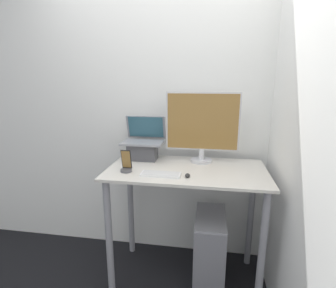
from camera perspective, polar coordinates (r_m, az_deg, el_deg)
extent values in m
cube|color=white|center=(2.24, 5.21, 7.00)|extent=(6.00, 0.05, 2.60)
cube|color=white|center=(1.61, 27.44, 2.84)|extent=(0.05, 6.00, 2.60)
cube|color=beige|center=(1.93, 4.09, -5.63)|extent=(1.15, 0.63, 0.02)
cylinder|color=gray|center=(2.03, -12.68, -19.63)|extent=(0.05, 0.05, 0.91)
cylinder|color=gray|center=(1.95, 19.75, -21.78)|extent=(0.05, 0.05, 0.91)
cylinder|color=gray|center=(2.45, -8.11, -13.23)|extent=(0.05, 0.05, 0.91)
cylinder|color=gray|center=(2.38, 17.55, -14.62)|extent=(0.05, 0.05, 0.91)
cube|color=#4C4C51|center=(2.13, -5.55, -1.65)|extent=(0.23, 0.14, 0.13)
cube|color=gray|center=(2.12, -5.60, 0.28)|extent=(0.33, 0.20, 0.02)
cube|color=gray|center=(2.21, -4.83, 3.68)|extent=(0.33, 0.06, 0.20)
cube|color=#336072|center=(2.21, -4.87, 3.69)|extent=(0.30, 0.05, 0.18)
cylinder|color=silver|center=(2.10, 7.24, -3.57)|extent=(0.17, 0.17, 0.02)
cylinder|color=silver|center=(2.08, 7.28, -2.15)|extent=(0.04, 0.04, 0.09)
cube|color=silver|center=(2.03, 7.51, 4.85)|extent=(0.56, 0.01, 0.45)
cube|color=olive|center=(2.02, 7.50, 4.82)|extent=(0.54, 0.01, 0.42)
cube|color=white|center=(1.79, -1.60, -6.61)|extent=(0.27, 0.10, 0.01)
cube|color=silver|center=(1.79, -1.60, -6.36)|extent=(0.25, 0.09, 0.00)
ellipsoid|color=#262626|center=(1.76, 4.25, -6.84)|extent=(0.03, 0.05, 0.02)
cylinder|color=#4C4C51|center=(1.88, -9.10, -5.71)|extent=(0.08, 0.08, 0.02)
cube|color=black|center=(1.87, -9.05, -3.30)|extent=(0.07, 0.04, 0.14)
cube|color=olive|center=(1.87, -9.10, -3.31)|extent=(0.06, 0.03, 0.13)
cube|color=gray|center=(2.20, 8.99, -21.75)|extent=(0.22, 0.44, 0.57)
cube|color=slate|center=(2.03, 8.92, -25.39)|extent=(0.21, 0.01, 0.54)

